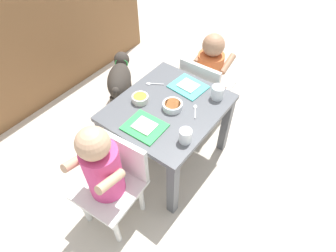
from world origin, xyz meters
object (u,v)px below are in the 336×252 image
Objects in this scene: dining_table at (168,116)px; spoon_by_left_tray at (195,110)px; food_tray_left at (145,127)px; veggie_bowl_far at (172,106)px; water_cup_left at (185,136)px; spoon_by_right_tray at (153,84)px; seated_child_left at (105,169)px; cereal_bowl_left_side at (140,98)px; seated_child_right at (209,70)px; dog at (120,78)px; water_cup_right at (217,93)px; food_tray_right at (189,87)px.

spoon_by_left_tray is (0.06, -0.13, 0.08)m from dining_table.
veggie_bowl_far reaches higher than food_tray_left.
spoon_by_left_tray is (0.19, 0.07, -0.03)m from water_cup_left.
food_tray_left is 2.79× the size of water_cup_left.
seated_child_left is at bearing -162.33° from spoon_by_right_tray.
cereal_bowl_left_side is 0.95× the size of spoon_by_right_tray.
dining_table is 0.16m from spoon_by_left_tray.
seated_child_right is 1.59× the size of dog.
water_cup_right is 0.36m from spoon_by_right_tray.
water_cup_right is 0.40m from cereal_bowl_left_side.
seated_child_left reaches higher than food_tray_left.
food_tray_right is 0.20m from spoon_by_right_tray.
seated_child_right reaches higher than food_tray_right.
dining_table is 5.84× the size of veggie_bowl_far.
cereal_bowl_left_side is (-0.51, 0.11, 0.08)m from seated_child_right.
seated_child_right is at bearing 3.02° from dining_table.
seated_child_right is 3.23× the size of food_tray_left.
dining_table is 6.90× the size of cereal_bowl_left_side.
dog is at bearing 69.89° from veggie_bowl_far.
dining_table is 0.46m from seated_child_left.
food_tray_left is 0.97× the size of food_tray_right.
veggie_bowl_far is at bearing -172.81° from food_tray_right.
seated_child_left is 7.32× the size of spoon_by_left_tray.
veggie_bowl_far is (-0.21, 0.14, -0.01)m from water_cup_right.
spoon_by_right_tray is (0.09, 0.20, -0.02)m from veggie_bowl_far.
cereal_bowl_left_side is at bearing 130.81° from water_cup_right.
cereal_bowl_left_side reaches higher than veggie_bowl_far.
seated_child_left is at bearing -178.33° from seated_child_right.
seated_child_left is 0.53m from spoon_by_left_tray.
seated_child_right is 6.03× the size of veggie_bowl_far.
seated_child_left is 7.79× the size of cereal_bowl_left_side.
dining_table is 3.13× the size of food_tray_left.
veggie_bowl_far reaches higher than spoon_by_left_tray.
dog is at bearing 55.41° from food_tray_left.
water_cup_left reaches higher than spoon_by_left_tray.
seated_child_left is at bearing 176.73° from veggie_bowl_far.
water_cup_right is at bearing -71.26° from spoon_by_right_tray.
spoon_by_right_tray is at bearing -107.50° from dog.
water_cup_left reaches higher than food_tray_left.
food_tray_right reaches higher than spoon_by_right_tray.
water_cup_left reaches higher than dining_table.
spoon_by_left_tray is at bearing -66.72° from dining_table.
dining_table is at bearing 82.87° from veggie_bowl_far.
food_tray_left reaches higher than spoon_by_left_tray.
seated_child_right is 9.02× the size of water_cup_left.
dog is at bearing 88.81° from water_cup_right.
dog is 0.77m from spoon_by_left_tray.
dining_table is at bearing 1.40° from food_tray_left.
dining_table is at bearing 178.60° from food_tray_right.
dining_table is 3.03× the size of food_tray_right.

